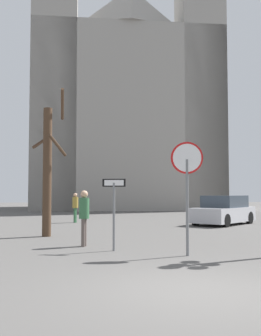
{
  "coord_description": "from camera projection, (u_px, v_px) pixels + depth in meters",
  "views": [
    {
      "loc": [
        -1.74,
        -7.08,
        1.69
      ],
      "look_at": [
        0.34,
        17.79,
        3.15
      ],
      "focal_mm": 43.95,
      "sensor_mm": 36.0,
      "label": 1
    }
  ],
  "objects": [
    {
      "name": "ground_plane",
      "position": [
        197.0,
        290.0,
        7.09
      ],
      "size": [
        120.0,
        120.0,
        0.0
      ],
      "primitive_type": "plane",
      "color": "#514F4C"
    },
    {
      "name": "stop_sign",
      "position": [
        187.0,
        174.0,
        11.0
      ],
      "size": [
        0.85,
        0.22,
        3.04
      ],
      "color": "slate",
      "rests_on": "ground"
    },
    {
      "name": "bare_tree",
      "position": [
        48.0,
        168.0,
        15.76
      ],
      "size": [
        1.36,
        1.37,
        5.62
      ],
      "color": "#473323",
      "rests_on": "ground"
    },
    {
      "name": "cathedral",
      "position": [
        125.0,
        95.0,
        42.05
      ],
      "size": [
        18.4,
        14.1,
        39.52
      ],
      "color": "gray",
      "rests_on": "ground"
    },
    {
      "name": "pedestrian_walking",
      "position": [
        84.0,
        212.0,
        12.81
      ],
      "size": [
        0.32,
        0.32,
        1.74
      ],
      "color": "#594C47",
      "rests_on": "ground"
    },
    {
      "name": "parked_car_near_silver",
      "position": [
        224.0,
        211.0,
        21.38
      ],
      "size": [
        4.17,
        4.26,
        1.5
      ],
      "color": "#B7B7BC",
      "rests_on": "ground"
    },
    {
      "name": "pedestrian_standing",
      "position": [
        75.0,
        205.0,
        22.7
      ],
      "size": [
        0.32,
        0.32,
        1.63
      ],
      "color": "#33663F",
      "rests_on": "ground"
    },
    {
      "name": "one_way_arrow_sign",
      "position": [
        114.0,
        204.0,
        11.87
      ],
      "size": [
        0.67,
        0.18,
        2.07
      ],
      "color": "slate",
      "rests_on": "ground"
    }
  ]
}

